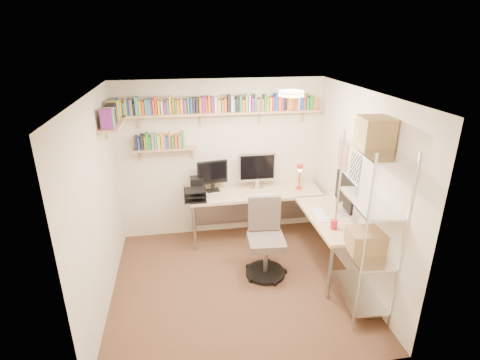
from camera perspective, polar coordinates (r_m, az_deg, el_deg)
The scene contains 6 objects.
ground at distance 5.19m, azimuth -0.64°, elevation -15.47°, with size 3.20×3.20×0.00m, color #48321F.
room_shell at distance 4.43m, azimuth -0.67°, elevation 0.72°, with size 3.24×3.04×2.52m.
wall_shelves at distance 5.50m, azimuth -7.24°, elevation 9.90°, with size 3.12×1.09×0.80m.
corner_desk at distance 5.66m, azimuth 3.86°, elevation -2.83°, with size 2.31×2.04×1.39m.
office_chair at distance 5.17m, azimuth 3.89°, elevation -9.58°, with size 0.57×0.58×1.09m.
wire_rack at distance 4.42m, azimuth 19.07°, elevation -2.89°, with size 0.52×0.94×2.30m.
Camera 1 is at (-0.62, -4.09, 3.13)m, focal length 28.00 mm.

